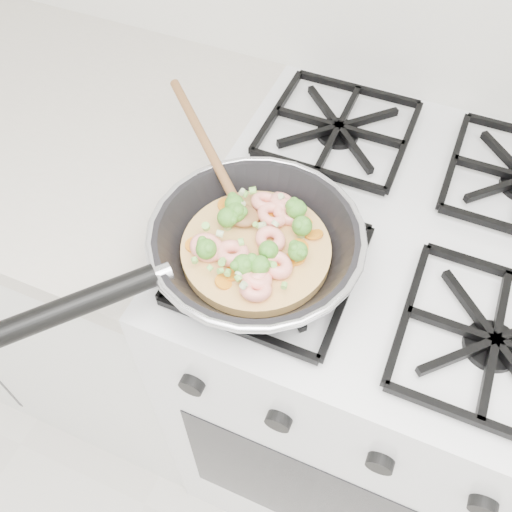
% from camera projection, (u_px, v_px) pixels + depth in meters
% --- Properties ---
extents(stove, '(0.60, 0.60, 0.92)m').
position_uv_depth(stove, '(358.00, 360.00, 1.17)').
color(stove, silver).
rests_on(stove, ground).
extents(counter_left, '(1.00, 0.60, 0.90)m').
position_uv_depth(counter_left, '(44.00, 244.00, 1.36)').
color(counter_left, white).
rests_on(counter_left, ground).
extents(skillet, '(0.37, 0.48, 0.08)m').
position_uv_depth(skillet, '(252.00, 245.00, 0.72)').
color(skillet, black).
rests_on(skillet, stove).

